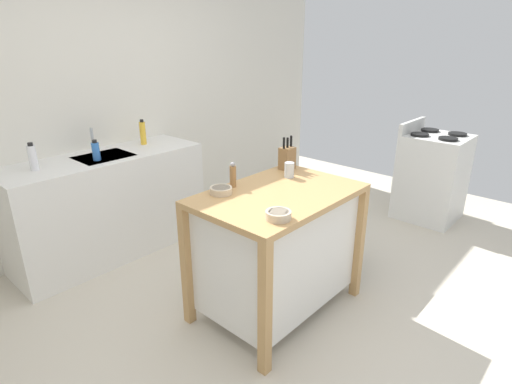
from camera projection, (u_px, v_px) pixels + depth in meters
ground_plane at (279, 315)px, 2.88m from camera, size 6.93×6.93×0.00m
wall_back at (107, 101)px, 3.72m from camera, size 5.93×0.10×2.60m
kitchen_island at (277, 246)px, 2.80m from camera, size 1.11×0.75×0.90m
knife_block at (287, 158)px, 3.10m from camera, size 0.11×0.09×0.25m
bowl_ceramic_wide at (221, 190)px, 2.63m from camera, size 0.15×0.15×0.04m
bowl_ceramic_small at (278, 215)px, 2.26m from camera, size 0.15×0.15×0.05m
drinking_cup at (289, 170)px, 2.93m from camera, size 0.07×0.07×0.11m
pepper_grinder at (233, 175)px, 2.73m from camera, size 0.04×0.04×0.17m
trash_bin at (338, 232)px, 3.41m from camera, size 0.36×0.28×0.63m
sink_counter at (109, 205)px, 3.61m from camera, size 1.68×0.60×0.91m
sink_faucet at (93, 140)px, 3.50m from camera, size 0.02×0.02×0.22m
bottle_dish_soap at (96, 151)px, 3.29m from camera, size 0.06×0.06×0.17m
bottle_spray_cleaner at (33, 158)px, 3.04m from camera, size 0.06×0.06×0.21m
bottle_hand_soap at (143, 133)px, 3.78m from camera, size 0.06×0.06×0.23m
stove at (432, 176)px, 4.32m from camera, size 0.60×0.60×1.03m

